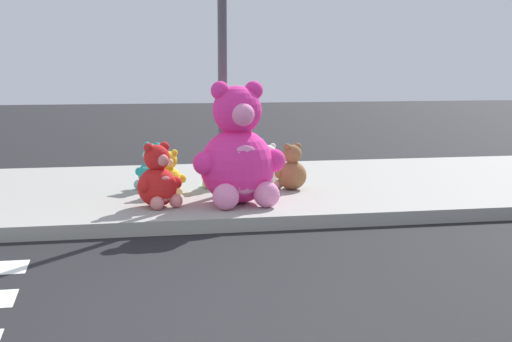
# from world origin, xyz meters

# --- Properties ---
(sidewalk) EXTENTS (28.00, 4.40, 0.15)m
(sidewalk) POSITION_xyz_m (0.00, 5.20, 0.07)
(sidewalk) COLOR #9E9B93
(sidewalk) RESTS_ON ground_plane
(sign_pole) EXTENTS (0.56, 0.11, 3.20)m
(sign_pole) POSITION_xyz_m (1.00, 4.40, 1.85)
(sign_pole) COLOR #4C4C51
(sign_pole) RESTS_ON sidewalk
(plush_pink_large) EXTENTS (1.07, 0.95, 1.39)m
(plush_pink_large) POSITION_xyz_m (1.08, 3.81, 0.71)
(plush_pink_large) COLOR #F22D93
(plush_pink_large) RESTS_ON sidewalk
(plush_yellow) EXTENTS (0.42, 0.37, 0.55)m
(plush_yellow) POSITION_xyz_m (0.36, 4.58, 0.37)
(plush_yellow) COLOR yellow
(plush_yellow) RESTS_ON sidewalk
(plush_lime) EXTENTS (0.40, 0.44, 0.57)m
(plush_lime) POSITION_xyz_m (1.02, 5.00, 0.38)
(plush_lime) COLOR #8CD133
(plush_lime) RESTS_ON sidewalk
(plush_red) EXTENTS (0.51, 0.52, 0.72)m
(plush_red) POSITION_xyz_m (0.18, 3.80, 0.44)
(plush_red) COLOR red
(plush_red) RESTS_ON sidewalk
(plush_white) EXTENTS (0.38, 0.38, 0.53)m
(plush_white) POSITION_xyz_m (1.73, 5.23, 0.36)
(plush_white) COLOR white
(plush_white) RESTS_ON sidewalk
(plush_brown) EXTENTS (0.43, 0.42, 0.59)m
(plush_brown) POSITION_xyz_m (1.91, 4.66, 0.39)
(plush_brown) COLOR olive
(plush_brown) RESTS_ON sidewalk
(plush_teal) EXTENTS (0.42, 0.43, 0.60)m
(plush_teal) POSITION_xyz_m (0.18, 5.07, 0.39)
(plush_teal) COLOR teal
(plush_teal) RESTS_ON sidewalk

